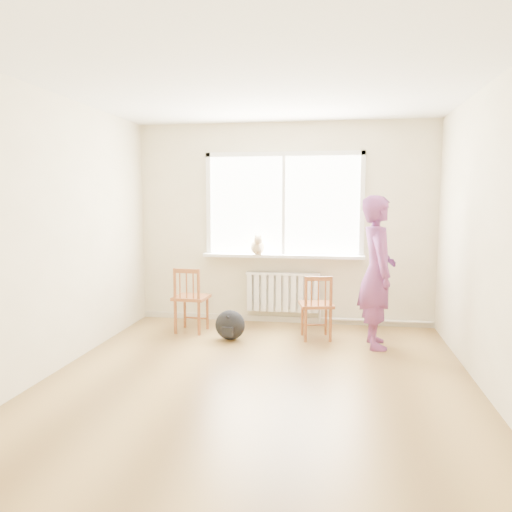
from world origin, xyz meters
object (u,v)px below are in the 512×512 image
at_px(backpack, 230,325).
at_px(cat, 258,246).
at_px(chair_left, 190,300).
at_px(person, 377,272).
at_px(chair_right, 317,307).

bearing_deg(backpack, cat, 74.64).
distance_m(chair_left, person, 2.33).
height_order(person, cat, person).
xyz_separation_m(chair_left, chair_right, (1.60, -0.07, -0.02)).
bearing_deg(chair_right, backpack, -1.63).
xyz_separation_m(chair_right, cat, (-0.81, 0.60, 0.67)).
bearing_deg(chair_left, cat, -141.20).
height_order(chair_left, chair_right, chair_left).
bearing_deg(backpack, chair_left, 156.28).
bearing_deg(chair_right, person, 154.62).
distance_m(cat, backpack, 1.20).
bearing_deg(cat, person, -38.37).
bearing_deg(chair_left, person, 178.75).
relative_size(chair_right, cat, 1.88).
bearing_deg(cat, chair_right, -47.57).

